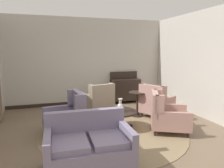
{
  "coord_description": "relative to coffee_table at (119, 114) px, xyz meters",
  "views": [
    {
      "loc": [
        -1.49,
        -4.3,
        1.97
      ],
      "look_at": [
        0.07,
        0.61,
        1.14
      ],
      "focal_mm": 33.25,
      "sensor_mm": 36.0,
      "label": 1
    }
  ],
  "objects": [
    {
      "name": "armchair_near_window",
      "position": [
        -1.28,
        0.05,
        0.04
      ],
      "size": [
        0.98,
        0.9,
        1.0
      ],
      "rotation": [
        0.0,
        0.0,
        4.83
      ],
      "color": "slate",
      "rests_on": "ground"
    },
    {
      "name": "armchair_beside_settee",
      "position": [
        1.04,
        -0.53,
        0.03
      ],
      "size": [
        1.16,
        1.13,
        0.98
      ],
      "rotation": [
        0.0,
        0.0,
        7.4
      ],
      "color": "tan",
      "rests_on": "ground"
    },
    {
      "name": "ground",
      "position": [
        -0.21,
        -0.47,
        -0.38
      ],
      "size": [
        9.14,
        9.14,
        0.0
      ],
      "primitive_type": "plane",
      "color": "brown"
    },
    {
      "name": "coffee_table",
      "position": [
        0.0,
        0.0,
        0.0
      ],
      "size": [
        0.89,
        0.89,
        0.46
      ],
      "color": "black",
      "rests_on": "ground"
    },
    {
      "name": "porcelain_vase",
      "position": [
        0.01,
        -0.05,
        0.22
      ],
      "size": [
        0.14,
        0.14,
        0.33
      ],
      "color": "beige",
      "rests_on": "coffee_table"
    },
    {
      "name": "area_rug",
      "position": [
        -0.21,
        -0.17,
        -0.38
      ],
      "size": [
        3.55,
        3.55,
        0.01
      ],
      "primitive_type": "cylinder",
      "color": "#847051",
      "rests_on": "ground"
    },
    {
      "name": "armchair_back_corner",
      "position": [
        -0.21,
        1.26,
        0.04
      ],
      "size": [
        0.92,
        1.02,
        1.0
      ],
      "rotation": [
        0.0,
        0.0,
        3.35
      ],
      "color": "gray",
      "rests_on": "ground"
    },
    {
      "name": "side_table",
      "position": [
        0.87,
        0.78,
        0.07
      ],
      "size": [
        0.53,
        0.53,
        0.75
      ],
      "color": "black",
      "rests_on": "ground"
    },
    {
      "name": "armchair_far_left",
      "position": [
        1.35,
        0.54,
        0.05
      ],
      "size": [
        1.08,
        1.08,
        1.0
      ],
      "rotation": [
        0.0,
        0.0,
        2.06
      ],
      "color": "tan",
      "rests_on": "ground"
    },
    {
      "name": "sideboard",
      "position": [
        1.15,
        2.5,
        0.13
      ],
      "size": [
        1.1,
        0.43,
        1.17
      ],
      "color": "black",
      "rests_on": "ground"
    },
    {
      "name": "wall_back",
      "position": [
        -0.21,
        2.79,
        1.19
      ],
      "size": [
        5.99,
        0.08,
        3.14
      ],
      "primitive_type": "cube",
      "color": "#BCB7AD",
      "rests_on": "ground"
    },
    {
      "name": "baseboard_back",
      "position": [
        -0.21,
        2.74,
        -0.32
      ],
      "size": [
        5.83,
        0.03,
        0.12
      ],
      "primitive_type": "cube",
      "color": "black",
      "rests_on": "ground"
    },
    {
      "name": "wall_right",
      "position": [
        2.7,
        0.51,
        1.19
      ],
      "size": [
        0.08,
        4.57,
        3.14
      ],
      "primitive_type": "cube",
      "color": "#BCB7AD",
      "rests_on": "ground"
    },
    {
      "name": "settee",
      "position": [
        -1.08,
        -1.55,
        0.02
      ],
      "size": [
        1.44,
        0.91,
        0.92
      ],
      "rotation": [
        0.0,
        0.0,
        -0.04
      ],
      "color": "slate",
      "rests_on": "ground"
    }
  ]
}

